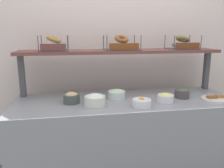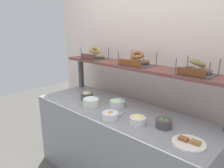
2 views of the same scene
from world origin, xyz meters
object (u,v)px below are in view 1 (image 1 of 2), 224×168
bowl_scallion_spread (117,94)px  serving_plate_white (215,98)px  serving_spoon_near_plate (140,102)px  bagel_basket_cinnamon_raisin (121,45)px  bowl_fruit_salad (142,103)px  bagel_basket_poppy (182,44)px  bowl_hummus (72,98)px  bagel_basket_everything (54,46)px  bowl_egg_salad (166,97)px  bowl_veggie_mix (182,93)px  bowl_cream_cheese (95,100)px

bowl_scallion_spread → serving_plate_white: 0.90m
serving_spoon_near_plate → bagel_basket_cinnamon_raisin: bagel_basket_cinnamon_raisin is taller
bowl_fruit_salad → bagel_basket_poppy: bagel_basket_poppy is taller
bowl_hummus → bowl_fruit_salad: bearing=-19.3°
bagel_basket_everything → bowl_hummus: bearing=-61.6°
bowl_egg_salad → bagel_basket_everything: bagel_basket_everything is taller
serving_spoon_near_plate → bagel_basket_everything: 0.94m
bowl_scallion_spread → serving_plate_white: size_ratio=0.66×
serving_plate_white → bagel_basket_everything: 1.55m
bowl_fruit_salad → serving_spoon_near_plate: 0.11m
bowl_scallion_spread → bagel_basket_everything: bearing=160.7°
bowl_fruit_salad → serving_spoon_near_plate: (0.02, 0.11, -0.03)m
bowl_fruit_salad → bagel_basket_poppy: size_ratio=0.52×
bowl_hummus → serving_spoon_near_plate: bearing=-8.9°
bowl_veggie_mix → bowl_cream_cheese: bowl_cream_cheese is taller
bagel_basket_everything → bowl_fruit_salad: bearing=-33.2°
bowl_veggie_mix → bowl_hummus: size_ratio=0.96×
bowl_veggie_mix → bowl_egg_salad: size_ratio=0.95×
bowl_cream_cheese → bagel_basket_cinnamon_raisin: size_ratio=0.52×
bowl_fruit_salad → bagel_basket_cinnamon_raisin: bagel_basket_cinnamon_raisin is taller
bagel_basket_everything → bagel_basket_poppy: size_ratio=0.90×
bagel_basket_poppy → bowl_veggie_mix: bearing=-111.6°
bowl_fruit_salad → serving_plate_white: (0.72, 0.08, -0.02)m
bowl_veggie_mix → bagel_basket_cinnamon_raisin: bagel_basket_cinnamon_raisin is taller
bowl_scallion_spread → bowl_hummus: 0.42m
bowl_hummus → bagel_basket_poppy: 1.24m
bowl_hummus → serving_spoon_near_plate: size_ratio=0.81×
bowl_fruit_salad → bagel_basket_everything: bagel_basket_everything is taller
bowl_egg_salad → bowl_veggie_mix: bearing=24.8°
bowl_egg_salad → bowl_fruit_salad: bearing=-159.3°
bowl_veggie_mix → bowl_egg_salad: bearing=-155.2°
bowl_hummus → serving_plate_white: bearing=-5.3°
bowl_fruit_salad → bowl_veggie_mix: bearing=22.6°
bowl_egg_salad → bagel_basket_cinnamon_raisin: bearing=129.4°
bowl_veggie_mix → bowl_scallion_spread: bowl_scallion_spread is taller
bowl_veggie_mix → bagel_basket_poppy: 0.54m
bowl_veggie_mix → bagel_basket_poppy: bearing=68.4°
bagel_basket_cinnamon_raisin → bagel_basket_poppy: bearing=0.1°
bowl_cream_cheese → serving_spoon_near_plate: bowl_cream_cheese is taller
bowl_hummus → serving_plate_white: 1.29m
bowl_egg_salad → bagel_basket_poppy: 0.67m
bowl_fruit_salad → bagel_basket_everything: bearing=146.8°
bowl_cream_cheese → bowl_scallion_spread: (0.22, 0.18, -0.01)m
bowl_hummus → bagel_basket_cinnamon_raisin: bearing=29.4°
bowl_cream_cheese → bagel_basket_poppy: 1.10m
bowl_fruit_salad → serving_plate_white: bowl_fruit_salad is taller
bowl_veggie_mix → bagel_basket_cinnamon_raisin: 0.74m
bowl_fruit_salad → bagel_basket_everything: size_ratio=0.58×
serving_plate_white → bagel_basket_cinnamon_raisin: bagel_basket_cinnamon_raisin is taller
bowl_cream_cheese → serving_spoon_near_plate: bearing=1.7°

